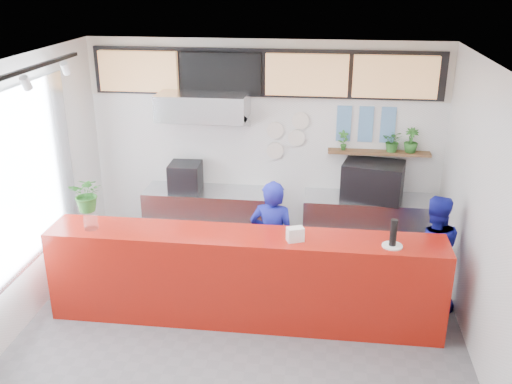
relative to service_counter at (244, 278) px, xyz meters
The scene contains 43 objects.
floor 0.68m from the service_counter, 90.00° to the right, with size 5.00×5.00×0.00m, color slate.
ceiling 2.48m from the service_counter, 90.00° to the right, with size 5.00×5.00×0.00m, color silver.
wall_back 2.30m from the service_counter, 90.00° to the left, with size 5.00×5.00×0.00m, color white.
wall_left 2.70m from the service_counter, behind, with size 5.00×5.00×0.00m, color white.
wall_right 2.70m from the service_counter, ahead, with size 5.00×5.00×0.00m, color white.
service_counter is the anchor object (origin of this frame).
cream_band 2.93m from the service_counter, 90.00° to the left, with size 5.00×0.02×0.80m, color beige.
prep_bench 1.97m from the service_counter, 113.96° to the left, with size 1.80×0.60×0.90m, color #B2B5BA.
panini_oven 2.18m from the service_counter, 121.65° to the left, with size 0.44×0.44×0.39m, color black.
extraction_hood 2.50m from the service_counter, 114.57° to the left, with size 1.20×0.70×0.35m, color #B2B5BA.
hood_lip 2.38m from the service_counter, 114.57° to the left, with size 1.20×0.70×0.08m, color #B2B5BA.
right_bench 2.35m from the service_counter, 50.19° to the left, with size 1.80×0.60×0.90m, color #B2B5BA.
espresso_machine 2.44m from the service_counter, 49.61° to the left, with size 0.80×0.57×0.51m, color black.
espresso_tray 2.50m from the service_counter, 49.61° to the left, with size 0.60×0.41×0.06m, color silver.
herb_shelf 2.73m from the service_counter, 51.34° to the left, with size 1.40×0.18×0.04m, color brown.
menu_board_far_left 3.31m from the service_counter, 131.47° to the left, with size 1.10×0.10×0.55m, color tan.
menu_board_mid_left 2.88m from the service_counter, 106.59° to the left, with size 1.10×0.10×0.55m, color black.
menu_board_mid_right 2.87m from the service_counter, 73.94° to the left, with size 1.10×0.10×0.55m, color tan.
menu_board_far_right 3.30m from the service_counter, 48.86° to the left, with size 1.10×0.10×0.55m, color tan.
soffit 2.87m from the service_counter, 90.00° to the left, with size 4.80×0.04×0.65m, color black.
window_pane 2.73m from the service_counter, behind, with size 0.04×2.20×1.90m, color silver.
window_frame 2.71m from the service_counter, behind, with size 0.03×2.30×2.00m, color #B2B5BA.
track_rail 3.21m from the service_counter, 169.22° to the right, with size 0.05×2.40×0.04m, color black.
dec_plate_a 2.40m from the service_counter, 85.86° to the left, with size 0.24×0.24×0.03m, color silver.
dec_plate_b 2.39m from the service_counter, 77.74° to the left, with size 0.24×0.24×0.03m, color silver.
dec_plate_c 2.26m from the service_counter, 85.86° to the left, with size 0.24×0.24×0.03m, color silver.
dec_plate_d 2.52m from the service_counter, 76.42° to the left, with size 0.24×0.24×0.03m, color silver.
photo_frame_a 2.76m from the service_counter, 62.13° to the left, with size 0.20×0.02×0.25m, color #598CBF.
photo_frame_b 2.90m from the service_counter, 56.06° to the left, with size 0.20×0.02×0.25m, color #598CBF.
photo_frame_c 3.05m from the service_counter, 50.74° to the left, with size 0.20×0.02×0.25m, color #598CBF.
photo_frame_d 2.64m from the service_counter, 62.13° to the left, with size 0.20×0.02×0.25m, color #598CBF.
photo_frame_e 2.78m from the service_counter, 56.06° to the left, with size 0.20×0.02×0.25m, color #598CBF.
photo_frame_f 2.94m from the service_counter, 50.74° to the left, with size 0.20×0.02×0.25m, color #598CBF.
staff_center 0.66m from the service_counter, 64.54° to the left, with size 0.56×0.37×1.54m, color #151A95.
staff_right 2.25m from the service_counter, 14.50° to the left, with size 0.71×0.55×1.45m, color #151A95.
herb_a 2.54m from the service_counter, 61.09° to the left, with size 0.15×0.10×0.28m, color #2D6C26.
herb_c 2.90m from the service_counter, 48.34° to the left, with size 0.27×0.24×0.30m, color #2D6C26.
herb_d 3.06m from the service_counter, 44.72° to the left, with size 0.19×0.17×0.34m, color #2D6C26.
glass_vase 1.87m from the service_counter, behind, with size 0.16×0.16×0.19m, color white.
basil_vase 2.01m from the service_counter, behind, with size 0.37×0.32×0.41m, color #2D6C26.
napkin_holder 0.86m from the service_counter, ahead, with size 0.18×0.11×0.16m, color white.
white_plate 1.71m from the service_counter, ahead, with size 0.22×0.22×0.02m, color white.
pepper_mill 1.77m from the service_counter, ahead, with size 0.07×0.07×0.30m, color black.
Camera 1 is at (0.86, -5.29, 3.86)m, focal length 40.00 mm.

